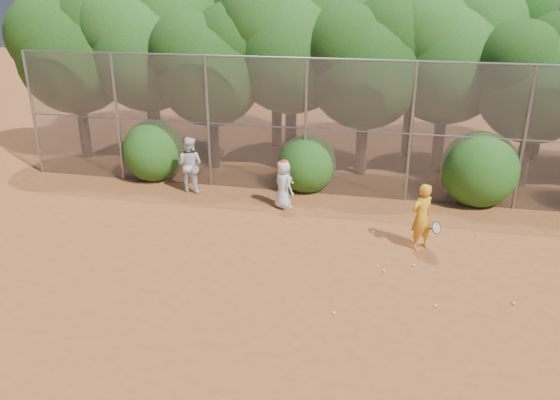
# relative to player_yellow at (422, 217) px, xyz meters

# --- Properties ---
(ground) EXTENTS (80.00, 80.00, 0.00)m
(ground) POSITION_rel_player_yellow_xyz_m (-2.34, -2.87, -0.82)
(ground) COLOR brown
(ground) RESTS_ON ground
(fence_back) EXTENTS (20.05, 0.09, 4.03)m
(fence_back) POSITION_rel_player_yellow_xyz_m (-2.46, 3.13, 1.24)
(fence_back) COLOR gray
(fence_back) RESTS_ON ground
(tree_0) EXTENTS (4.38, 3.81, 6.00)m
(tree_0) POSITION_rel_player_yellow_xyz_m (-11.78, 5.17, 3.12)
(tree_0) COLOR black
(tree_0) RESTS_ON ground
(tree_1) EXTENTS (4.64, 4.03, 6.35)m
(tree_1) POSITION_rel_player_yellow_xyz_m (-9.28, 5.67, 3.35)
(tree_1) COLOR black
(tree_1) RESTS_ON ground
(tree_2) EXTENTS (3.99, 3.47, 5.47)m
(tree_2) POSITION_rel_player_yellow_xyz_m (-6.79, 4.96, 2.77)
(tree_2) COLOR black
(tree_2) RESTS_ON ground
(tree_3) EXTENTS (4.89, 4.26, 6.70)m
(tree_3) POSITION_rel_player_yellow_xyz_m (-4.28, 5.97, 3.58)
(tree_3) COLOR black
(tree_3) RESTS_ON ground
(tree_4) EXTENTS (4.19, 3.64, 5.73)m
(tree_4) POSITION_rel_player_yellow_xyz_m (-1.79, 5.36, 2.94)
(tree_4) COLOR black
(tree_4) RESTS_ON ground
(tree_5) EXTENTS (4.51, 3.92, 6.17)m
(tree_5) POSITION_rel_player_yellow_xyz_m (0.72, 6.17, 3.23)
(tree_5) COLOR black
(tree_5) RESTS_ON ground
(tree_6) EXTENTS (3.86, 3.36, 5.29)m
(tree_6) POSITION_rel_player_yellow_xyz_m (3.21, 5.16, 2.65)
(tree_6) COLOR black
(tree_6) RESTS_ON ground
(tree_9) EXTENTS (4.83, 4.20, 6.62)m
(tree_9) POSITION_rel_player_yellow_xyz_m (-10.28, 7.97, 3.52)
(tree_9) COLOR black
(tree_9) RESTS_ON ground
(tree_10) EXTENTS (5.15, 4.48, 7.06)m
(tree_10) POSITION_rel_player_yellow_xyz_m (-5.27, 8.17, 3.81)
(tree_10) COLOR black
(tree_10) RESTS_ON ground
(tree_11) EXTENTS (4.64, 4.03, 6.35)m
(tree_11) POSITION_rel_player_yellow_xyz_m (-0.28, 7.77, 3.35)
(tree_11) COLOR black
(tree_11) RESTS_ON ground
(tree_12) EXTENTS (5.02, 4.37, 6.88)m
(tree_12) POSITION_rel_player_yellow_xyz_m (4.22, 8.37, 3.70)
(tree_12) COLOR black
(tree_12) RESTS_ON ground
(bush_0) EXTENTS (2.00, 2.00, 2.00)m
(bush_0) POSITION_rel_player_yellow_xyz_m (-8.34, 3.43, 0.18)
(bush_0) COLOR #1E4F13
(bush_0) RESTS_ON ground
(bush_1) EXTENTS (1.80, 1.80, 1.80)m
(bush_1) POSITION_rel_player_yellow_xyz_m (-3.34, 3.43, 0.08)
(bush_1) COLOR #1E4F13
(bush_1) RESTS_ON ground
(bush_2) EXTENTS (2.20, 2.20, 2.20)m
(bush_2) POSITION_rel_player_yellow_xyz_m (1.66, 3.43, 0.28)
(bush_2) COLOR #1E4F13
(bush_2) RESTS_ON ground
(player_yellow) EXTENTS (0.87, 0.71, 1.63)m
(player_yellow) POSITION_rel_player_yellow_xyz_m (0.00, 0.00, 0.00)
(player_yellow) COLOR orange
(player_yellow) RESTS_ON ground
(player_teen) EXTENTS (0.81, 0.78, 1.42)m
(player_teen) POSITION_rel_player_yellow_xyz_m (-3.72, 1.80, -0.11)
(player_teen) COLOR silver
(player_teen) RESTS_ON ground
(player_white) EXTENTS (0.91, 0.78, 1.70)m
(player_white) POSITION_rel_player_yellow_xyz_m (-6.78, 2.53, 0.03)
(player_white) COLOR white
(player_white) RESTS_ON ground
(ball_0) EXTENTS (0.07, 0.07, 0.07)m
(ball_0) POSITION_rel_player_yellow_xyz_m (0.29, -2.61, -0.78)
(ball_0) COLOR #C7EE2B
(ball_0) RESTS_ON ground
(ball_1) EXTENTS (0.07, 0.07, 0.07)m
(ball_1) POSITION_rel_player_yellow_xyz_m (-0.12, -1.01, -0.78)
(ball_1) COLOR #C7EE2B
(ball_1) RESTS_ON ground
(ball_2) EXTENTS (0.07, 0.07, 0.07)m
(ball_2) POSITION_rel_player_yellow_xyz_m (-1.64, -3.29, -0.78)
(ball_2) COLOR #C7EE2B
(ball_2) RESTS_ON ground
(ball_3) EXTENTS (0.07, 0.07, 0.07)m
(ball_3) POSITION_rel_player_yellow_xyz_m (1.80, -2.17, -0.78)
(ball_3) COLOR #C7EE2B
(ball_3) RESTS_ON ground
(ball_4) EXTENTS (0.07, 0.07, 0.07)m
(ball_4) POSITION_rel_player_yellow_xyz_m (-0.77, -1.40, -0.78)
(ball_4) COLOR #C7EE2B
(ball_4) RESTS_ON ground
(ball_5) EXTENTS (0.07, 0.07, 0.07)m
(ball_5) POSITION_rel_player_yellow_xyz_m (1.44, 0.98, -0.78)
(ball_5) COLOR #C7EE2B
(ball_5) RESTS_ON ground
(ball_6) EXTENTS (0.07, 0.07, 0.07)m
(ball_6) POSITION_rel_player_yellow_xyz_m (-1.13, 0.61, -0.78)
(ball_6) COLOR #C7EE2B
(ball_6) RESTS_ON ground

